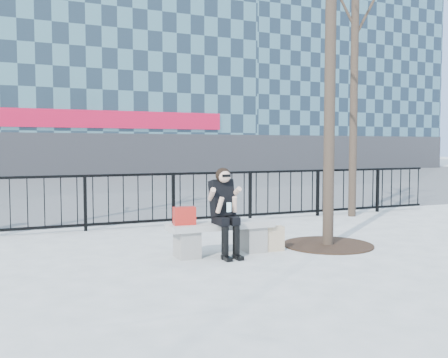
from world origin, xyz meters
name	(u,v)px	position (x,y,z in m)	size (l,w,h in m)	color
ground	(221,254)	(0.00, 0.00, 0.00)	(120.00, 120.00, 0.00)	gray
street_surface	(83,185)	(0.00, 15.00, 0.00)	(60.00, 23.00, 0.01)	#474747
railing	(164,199)	(0.00, 3.00, 0.55)	(14.00, 0.06, 1.10)	black
building_right	(318,38)	(20.00, 27.00, 10.30)	(16.20, 10.20, 20.60)	slate
tree_grate	(328,245)	(1.90, -0.10, 0.01)	(1.50, 1.50, 0.02)	black
bench_main	(221,235)	(0.00, 0.00, 0.30)	(1.65, 0.46, 0.49)	slate
seated_woman	(225,212)	(0.00, -0.16, 0.67)	(0.50, 0.64, 1.34)	black
handbag	(184,216)	(-0.58, 0.02, 0.62)	(0.32, 0.15, 0.27)	#B21C15
shopping_bag	(271,239)	(0.82, -0.09, 0.20)	(0.41, 0.15, 0.39)	beige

